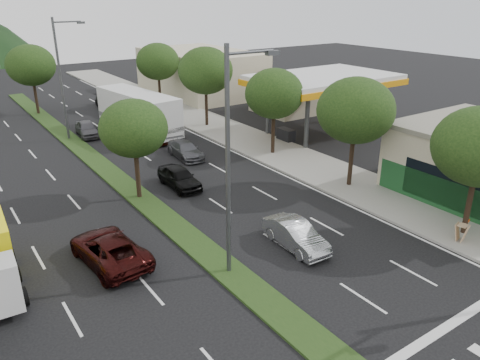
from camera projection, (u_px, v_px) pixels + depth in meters
sidewalk_right at (241, 137)px, 40.68m from camera, size 5.00×90.00×0.15m
median at (88, 154)px, 36.38m from camera, size 1.60×56.00×0.12m
gas_canopy at (323, 82)px, 40.11m from camera, size 12.20×8.20×5.25m
bldg_right_far at (200, 72)px, 57.94m from camera, size 10.00×16.00×5.20m
tree_r_a at (480, 147)px, 22.61m from camera, size 4.60×4.60×6.63m
tree_r_b at (356, 111)px, 28.64m from camera, size 4.80×4.80×6.94m
tree_r_c at (274, 94)px, 34.86m from camera, size 4.40×4.40×6.48m
tree_r_d at (205, 71)px, 42.33m from camera, size 5.00×5.00×7.17m
tree_r_e at (158, 62)px, 50.07m from camera, size 4.60×4.60×6.71m
tree_med_near at (134, 128)px, 27.12m from camera, size 4.00×4.00×6.02m
tree_med_far at (31, 65)px, 46.75m from camera, size 4.80×4.80×6.94m
streetlight_near at (232, 154)px, 19.16m from camera, size 2.60×0.25×10.00m
streetlight_mid at (63, 74)px, 38.25m from camera, size 2.60×0.25×10.00m
sedan_silver at (296, 235)px, 23.01m from camera, size 1.63×4.08×1.32m
suv_maroon at (109, 249)px, 21.66m from camera, size 2.77×5.26×1.41m
car_queue_a at (179, 177)px, 30.15m from camera, size 1.65×4.02×1.36m
car_queue_b at (185, 150)px, 35.66m from camera, size 1.93×4.23×1.20m
car_queue_c at (152, 135)px, 39.23m from camera, size 1.78×3.91×1.24m
car_queue_d at (117, 111)px, 47.27m from camera, size 2.36×4.91×1.35m
car_queue_e at (87, 129)px, 40.97m from camera, size 2.01×4.06×1.33m
car_queue_f at (106, 102)px, 51.41m from camera, size 2.17×4.42×1.24m
motorhome at (138, 112)px, 40.99m from camera, size 4.16×10.09×3.76m
a_frame_sign at (462, 231)px, 23.33m from camera, size 0.66×0.72×1.20m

